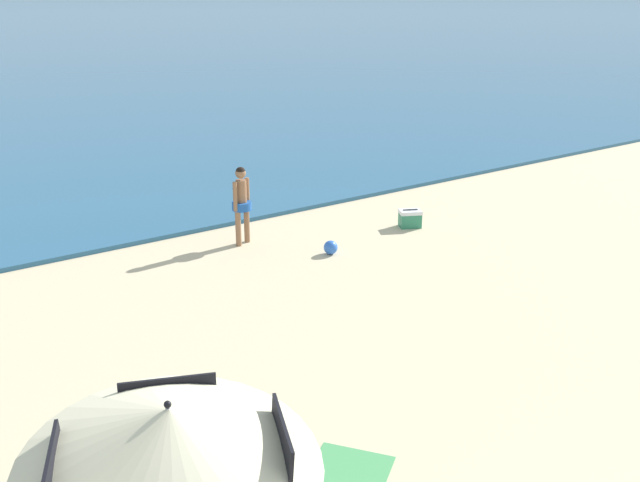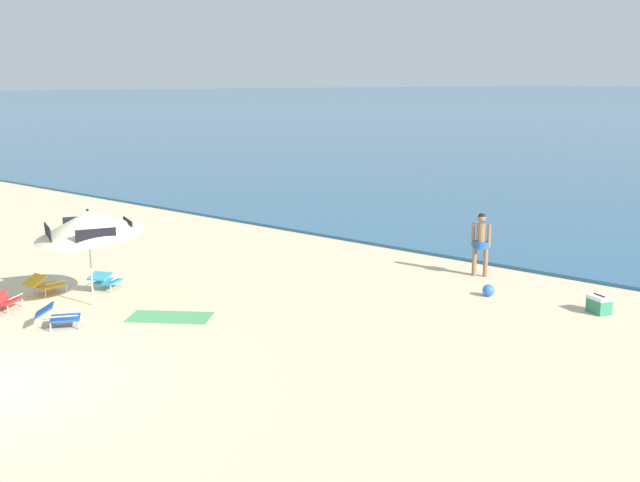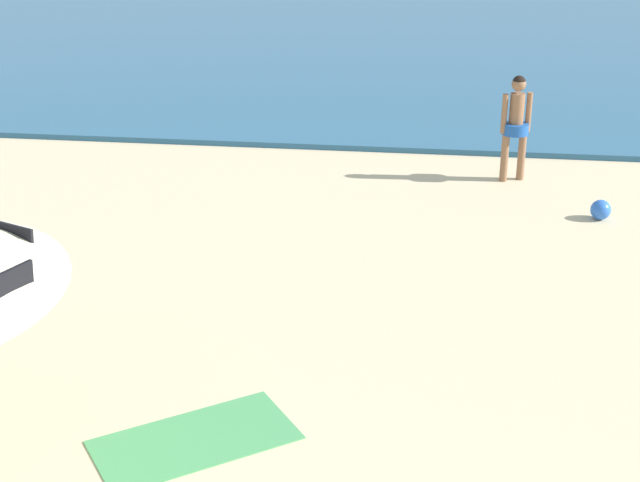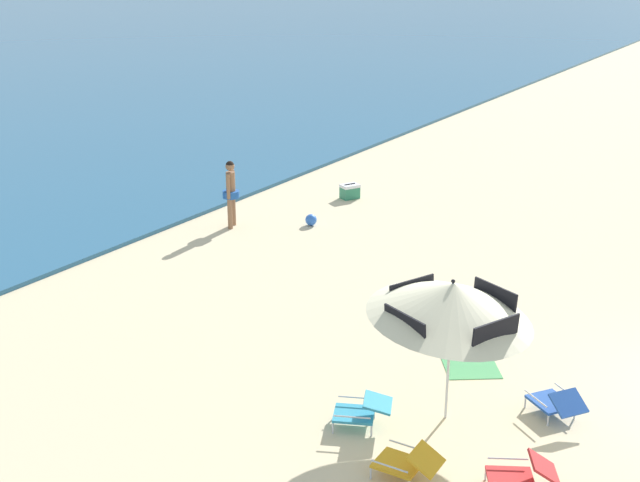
# 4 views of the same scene
# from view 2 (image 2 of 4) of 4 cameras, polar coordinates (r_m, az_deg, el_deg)

# --- Properties ---
(beach_umbrella_striped_main) EXTENTS (2.47, 2.52, 2.35)m
(beach_umbrella_striped_main) POSITION_cam_2_polar(r_m,az_deg,el_deg) (18.35, -16.68, 1.24)
(beach_umbrella_striped_main) COLOR silver
(beach_umbrella_striped_main) RESTS_ON ground
(lounge_chair_under_umbrella) EXTENTS (0.84, 0.99, 0.49)m
(lounge_chair_under_umbrella) POSITION_cam_2_polar(r_m,az_deg,el_deg) (19.94, -15.53, -2.75)
(lounge_chair_under_umbrella) COLOR teal
(lounge_chair_under_umbrella) RESTS_ON ground
(lounge_chair_beside_umbrella) EXTENTS (0.93, 1.03, 0.52)m
(lounge_chair_beside_umbrella) POSITION_cam_2_polar(r_m,az_deg,el_deg) (17.28, -18.71, -5.19)
(lounge_chair_beside_umbrella) COLOR #1E4799
(lounge_chair_beside_umbrella) RESTS_ON ground
(lounge_chair_facing_sea) EXTENTS (0.61, 0.91, 0.52)m
(lounge_chair_facing_sea) POSITION_cam_2_polar(r_m,az_deg,el_deg) (20.03, -19.60, -2.97)
(lounge_chair_facing_sea) COLOR gold
(lounge_chair_facing_sea) RESTS_ON ground
(lounge_chair_spare_folded) EXTENTS (0.90, 1.03, 0.53)m
(lounge_chair_spare_folded) POSITION_cam_2_polar(r_m,az_deg,el_deg) (18.93, -22.41, -4.02)
(lounge_chair_spare_folded) COLOR red
(lounge_chair_spare_folded) RESTS_ON ground
(person_standing_near_shore) EXTENTS (0.48, 0.42, 1.70)m
(person_standing_near_shore) POSITION_cam_2_polar(r_m,az_deg,el_deg) (20.92, 11.74, 0.08)
(person_standing_near_shore) COLOR #8C6042
(person_standing_near_shore) RESTS_ON ground
(cooler_box) EXTENTS (0.60, 0.54, 0.43)m
(cooler_box) POSITION_cam_2_polar(r_m,az_deg,el_deg) (18.49, 19.83, -4.40)
(cooler_box) COLOR #2D7F5B
(cooler_box) RESTS_ON ground
(beach_ball) EXTENTS (0.29, 0.29, 0.29)m
(beach_ball) POSITION_cam_2_polar(r_m,az_deg,el_deg) (19.19, 12.28, -3.57)
(beach_ball) COLOR blue
(beach_ball) RESTS_ON ground
(beach_towel) EXTENTS (1.99, 1.78, 0.01)m
(beach_towel) POSITION_cam_2_polar(r_m,az_deg,el_deg) (17.46, -10.98, -5.51)
(beach_towel) COLOR #4C9E5B
(beach_towel) RESTS_ON ground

